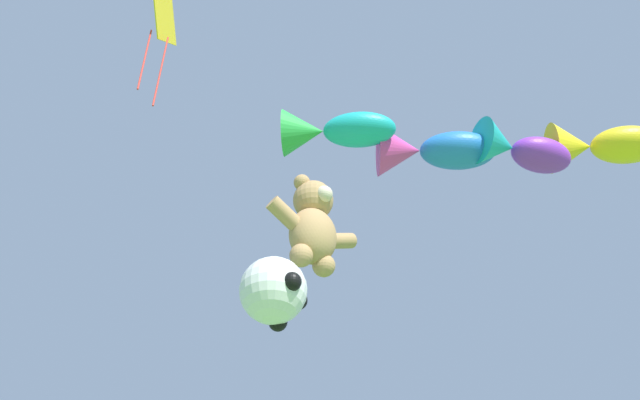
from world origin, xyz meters
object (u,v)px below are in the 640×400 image
fish_kite_cobalt (428,151)px  fish_kite_goldfin (599,146)px  fish_kite_violet (519,150)px  soccer_ball_kite (274,291)px  fish_kite_teal (331,131)px  diamond_kite (163,27)px  teddy_bear_kite (313,224)px

fish_kite_cobalt → fish_kite_goldfin: size_ratio=1.03×
fish_kite_violet → soccer_ball_kite: bearing=152.7°
fish_kite_cobalt → fish_kite_violet: fish_kite_violet is taller
soccer_ball_kite → fish_kite_violet: size_ratio=0.51×
fish_kite_goldfin → fish_kite_teal: bearing=150.1°
fish_kite_cobalt → diamond_kite: 5.67m
fish_kite_violet → fish_kite_teal: bearing=149.2°
diamond_kite → fish_kite_goldfin: bearing=-19.7°
fish_kite_violet → diamond_kite: bearing=162.4°
teddy_bear_kite → diamond_kite: bearing=-178.1°
soccer_ball_kite → fish_kite_teal: bearing=-13.7°
fish_kite_teal → teddy_bear_kite: bearing=117.0°
fish_kite_cobalt → fish_kite_goldfin: 3.83m
soccer_ball_kite → fish_kite_violet: 6.30m
fish_kite_cobalt → fish_kite_goldfin: fish_kite_goldfin is taller
fish_kite_violet → fish_kite_cobalt: bearing=141.9°
soccer_ball_kite → fish_kite_cobalt: bearing=-20.7°
teddy_bear_kite → fish_kite_violet: (3.53, -2.34, 2.23)m
teddy_bear_kite → diamond_kite: (-3.50, -0.11, 2.63)m
teddy_bear_kite → fish_kite_goldfin: 6.72m
fish_kite_violet → fish_kite_goldfin: fish_kite_goldfin is taller
fish_kite_cobalt → diamond_kite: bearing=169.1°
fish_kite_teal → fish_kite_violet: bearing=-30.8°
fish_kite_teal → diamond_kite: bearing=176.5°
teddy_bear_kite → fish_kite_teal: 2.24m
diamond_kite → fish_kite_violet: bearing=-17.6°
soccer_ball_kite → diamond_kite: bearing=-179.6°
fish_kite_violet → fish_kite_goldfin: 1.99m
soccer_ball_kite → fish_kite_goldfin: fish_kite_goldfin is taller
teddy_bear_kite → soccer_ball_kite: size_ratio=1.71×
soccer_ball_kite → fish_kite_goldfin: bearing=-27.5°
fish_kite_violet → fish_kite_goldfin: size_ratio=0.94×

